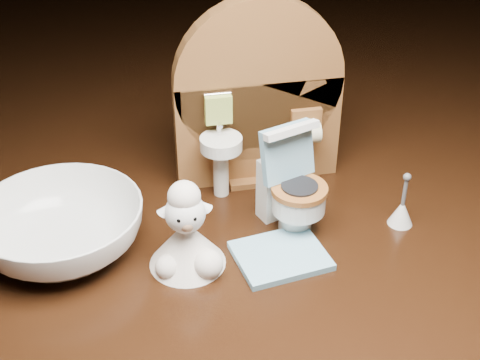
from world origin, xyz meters
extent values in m
cube|color=#331B0C|center=(0.00, 0.00, -0.05)|extent=(2.50, 2.50, 0.10)
cube|color=brown|center=(0.00, 0.07, 0.04)|extent=(0.13, 0.02, 0.09)
cylinder|color=brown|center=(0.00, 0.07, 0.09)|extent=(0.13, 0.02, 0.13)
cube|color=brown|center=(0.00, 0.07, 0.00)|extent=(0.05, 0.04, 0.01)
cylinder|color=white|center=(-0.03, 0.05, 0.02)|extent=(0.01, 0.01, 0.04)
cylinder|color=white|center=(-0.03, 0.04, 0.05)|extent=(0.03, 0.03, 0.01)
cylinder|color=silver|center=(-0.03, 0.05, 0.06)|extent=(0.00, 0.00, 0.01)
cube|color=#A7BC4E|center=(-0.03, 0.05, 0.07)|extent=(0.02, 0.01, 0.02)
cube|color=brown|center=(0.04, 0.06, 0.05)|extent=(0.02, 0.01, 0.02)
cylinder|color=#F2EEBC|center=(0.04, 0.05, 0.05)|extent=(0.02, 0.02, 0.02)
cylinder|color=white|center=(0.01, -0.01, 0.01)|extent=(0.02, 0.02, 0.02)
cylinder|color=white|center=(0.01, -0.01, 0.03)|extent=(0.04, 0.04, 0.02)
cylinder|color=#935121|center=(0.01, -0.01, 0.04)|extent=(0.04, 0.04, 0.00)
cube|color=white|center=(0.00, 0.01, 0.02)|extent=(0.04, 0.03, 0.05)
cube|color=#7FB4CC|center=(0.01, 0.01, 0.06)|extent=(0.04, 0.03, 0.04)
cube|color=white|center=(0.01, 0.00, 0.08)|extent=(0.04, 0.02, 0.01)
cylinder|color=#8CBF2A|center=(0.01, 0.02, 0.05)|extent=(0.01, 0.01, 0.01)
cube|color=#7FB4CC|center=(-0.01, -0.04, 0.00)|extent=(0.07, 0.06, 0.00)
cone|color=white|center=(0.09, -0.02, 0.01)|extent=(0.02, 0.02, 0.02)
cylinder|color=#59595B|center=(0.09, -0.02, 0.03)|extent=(0.00, 0.00, 0.02)
sphere|color=#59595B|center=(0.09, -0.02, 0.04)|extent=(0.01, 0.01, 0.01)
cone|color=white|center=(-0.07, -0.03, 0.02)|extent=(0.05, 0.05, 0.03)
sphere|color=white|center=(-0.06, -0.05, 0.01)|extent=(0.02, 0.02, 0.02)
sphere|color=white|center=(-0.08, -0.04, 0.01)|extent=(0.02, 0.02, 0.02)
sphere|color=white|center=(-0.07, -0.03, 0.04)|extent=(0.03, 0.03, 0.03)
sphere|color=#A27958|center=(-0.07, -0.04, 0.04)|extent=(0.01, 0.01, 0.01)
sphere|color=white|center=(-0.07, -0.03, 0.05)|extent=(0.02, 0.02, 0.02)
cone|color=white|center=(-0.08, -0.03, 0.05)|extent=(0.01, 0.01, 0.01)
cone|color=white|center=(-0.06, -0.03, 0.05)|extent=(0.01, 0.01, 0.01)
sphere|color=black|center=(-0.08, -0.04, 0.05)|extent=(0.00, 0.00, 0.00)
sphere|color=black|center=(-0.07, -0.04, 0.05)|extent=(0.00, 0.00, 0.00)
imported|color=white|center=(-0.15, 0.00, 0.02)|extent=(0.13, 0.13, 0.04)
camera|label=1|loc=(-0.10, -0.38, 0.30)|focal=50.00mm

